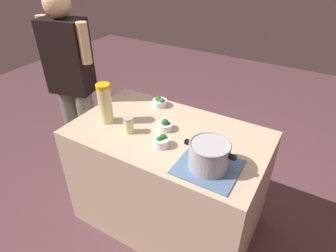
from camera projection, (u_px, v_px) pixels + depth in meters
ground_plane at (168, 216)px, 2.42m from camera, size 8.00×8.00×0.00m
counter_slab at (168, 179)px, 2.19m from camera, size 1.34×0.79×0.86m
dish_cloth at (208, 167)px, 1.65m from camera, size 0.35×0.32×0.01m
cooking_pot at (209, 155)px, 1.60m from camera, size 0.30×0.23×0.16m
lemonade_pitcher at (105, 103)px, 1.99m from camera, size 0.10×0.10×0.29m
mason_jar at (129, 125)px, 1.92m from camera, size 0.07×0.07×0.11m
broccoli_bowl_front at (160, 102)px, 2.24m from camera, size 0.11×0.11×0.08m
broccoli_bowl_center at (165, 125)px, 1.97m from camera, size 0.11×0.11×0.08m
broccoli_bowl_back at (162, 141)px, 1.81m from camera, size 0.10×0.10×0.08m
person_cook at (73, 87)px, 2.39m from camera, size 0.50×0.27×1.67m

